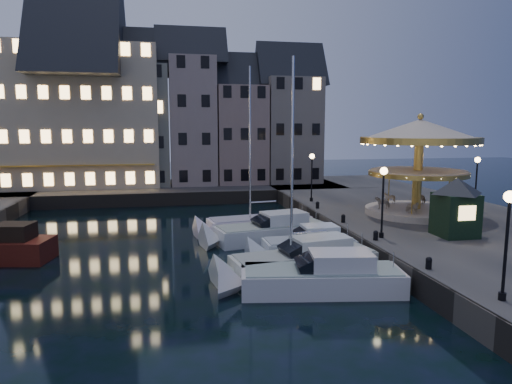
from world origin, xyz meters
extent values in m
plane|color=black|center=(0.00, 0.00, 0.00)|extent=(160.00, 160.00, 0.00)
cube|color=#474442|center=(14.00, 6.00, 0.65)|extent=(16.00, 56.00, 1.30)
cube|color=#474442|center=(-8.00, 28.00, 0.65)|extent=(44.00, 12.00, 1.30)
cube|color=#47423A|center=(6.00, 6.00, 0.65)|extent=(0.15, 44.00, 1.30)
cube|color=#47423A|center=(-6.00, 22.00, 0.65)|extent=(48.00, 0.15, 1.30)
cylinder|color=black|center=(7.20, -9.00, 1.45)|extent=(0.28, 0.28, 0.30)
cylinder|color=black|center=(7.20, -9.00, 3.20)|extent=(0.12, 0.12, 3.80)
sphere|color=#FFD18C|center=(7.20, -9.00, 5.25)|extent=(0.44, 0.44, 0.44)
cylinder|color=black|center=(7.20, 1.00, 1.45)|extent=(0.28, 0.28, 0.30)
cylinder|color=black|center=(7.20, 1.00, 3.20)|extent=(0.12, 0.12, 3.80)
sphere|color=#FFD18C|center=(7.20, 1.00, 5.25)|extent=(0.44, 0.44, 0.44)
cylinder|color=black|center=(7.20, 14.50, 1.45)|extent=(0.28, 0.28, 0.30)
cylinder|color=black|center=(7.20, 14.50, 3.20)|extent=(0.12, 0.12, 3.80)
sphere|color=#FFD18C|center=(7.20, 14.50, 5.25)|extent=(0.44, 0.44, 0.44)
cylinder|color=black|center=(18.50, 8.00, 1.45)|extent=(0.28, 0.28, 0.30)
cylinder|color=black|center=(18.50, 8.00, 3.20)|extent=(0.12, 0.12, 3.80)
sphere|color=#FFD18C|center=(18.50, 8.00, 5.25)|extent=(0.44, 0.44, 0.44)
cylinder|color=black|center=(6.60, -5.00, 1.50)|extent=(0.28, 0.28, 0.40)
sphere|color=black|center=(6.60, -5.00, 1.72)|extent=(0.30, 0.30, 0.30)
cylinder|color=black|center=(6.60, 0.50, 1.50)|extent=(0.28, 0.28, 0.40)
sphere|color=black|center=(6.60, 0.50, 1.72)|extent=(0.30, 0.30, 0.30)
cylinder|color=black|center=(6.60, 5.50, 1.50)|extent=(0.28, 0.28, 0.40)
sphere|color=black|center=(6.60, 5.50, 1.72)|extent=(0.30, 0.30, 0.30)
cylinder|color=black|center=(6.60, 11.00, 1.50)|extent=(0.28, 0.28, 0.40)
sphere|color=black|center=(6.60, 11.00, 1.72)|extent=(0.30, 0.30, 0.30)
cube|color=gray|center=(-19.50, 30.00, 6.80)|extent=(5.00, 8.00, 11.00)
cube|color=tan|center=(-14.05, 30.00, 7.30)|extent=(5.60, 8.00, 12.00)
cube|color=slate|center=(-8.00, 30.00, 7.80)|extent=(6.20, 8.00, 13.00)
cube|color=gray|center=(-2.25, 30.00, 8.30)|extent=(5.00, 8.00, 14.00)
cube|color=gray|center=(3.20, 30.00, 6.80)|extent=(5.60, 8.00, 11.00)
cube|color=slate|center=(9.25, 30.00, 7.30)|extent=(6.20, 8.00, 12.00)
cube|color=#C6B493|center=(-14.00, 30.00, 8.80)|extent=(16.00, 9.00, 15.00)
cube|color=silver|center=(1.93, -3.59, 0.45)|extent=(7.88, 3.67, 1.30)
cube|color=gray|center=(1.93, -3.59, 1.12)|extent=(7.48, 3.41, 0.10)
cube|color=silver|center=(2.83, -3.73, 1.55)|extent=(3.14, 2.32, 0.80)
cube|color=black|center=(1.33, -3.50, 1.45)|extent=(1.52, 1.94, 0.98)
cube|color=silver|center=(1.94, -0.82, 0.45)|extent=(8.15, 3.57, 1.30)
cube|color=gray|center=(1.94, -0.82, 1.12)|extent=(7.73, 3.33, 0.10)
cube|color=silver|center=(2.87, -0.66, 1.55)|extent=(3.24, 2.21, 0.80)
cube|color=black|center=(1.32, -0.92, 1.45)|extent=(1.55, 1.82, 1.00)
cylinder|color=silver|center=(1.16, -0.95, 6.40)|extent=(0.14, 0.14, 10.60)
cube|color=silver|center=(3.10, 2.07, 0.45)|extent=(5.44, 2.15, 1.30)
cube|color=gray|center=(3.10, 2.07, 1.12)|extent=(5.17, 1.98, 0.10)
cube|color=silver|center=(3.75, 2.08, 1.55)|extent=(2.08, 1.58, 0.80)
cube|color=black|center=(2.66, 2.07, 1.45)|extent=(0.99, 1.47, 0.84)
cube|color=silver|center=(1.80, 6.44, 0.45)|extent=(8.08, 4.08, 1.30)
cube|color=gray|center=(1.80, 6.44, 1.12)|extent=(7.66, 3.81, 0.10)
cube|color=silver|center=(2.71, 6.63, 1.55)|extent=(3.26, 2.48, 0.80)
cube|color=black|center=(1.20, 6.31, 1.45)|extent=(1.62, 2.02, 0.99)
cube|color=white|center=(1.52, 9.20, 0.45)|extent=(7.92, 3.38, 1.30)
cube|color=gray|center=(1.52, 9.20, 1.12)|extent=(7.51, 3.14, 0.10)
cylinder|color=silver|center=(0.76, 9.09, 6.26)|extent=(0.14, 0.14, 10.32)
cube|color=black|center=(-13.98, 4.63, 1.75)|extent=(2.34, 2.05, 0.94)
cylinder|color=#C5B096|center=(13.01, 7.20, 1.53)|extent=(7.40, 7.40, 0.46)
cylinder|color=gold|center=(13.01, 7.20, 4.63)|extent=(0.65, 0.65, 5.74)
cylinder|color=#C5B096|center=(13.01, 7.20, 4.54)|extent=(6.85, 6.85, 0.17)
cylinder|color=gold|center=(13.01, 7.20, 4.37)|extent=(7.11, 7.11, 0.32)
cone|color=#C5B096|center=(13.01, 7.20, 7.59)|extent=(8.51, 8.51, 1.48)
cylinder|color=gold|center=(13.01, 7.20, 6.80)|extent=(8.51, 8.51, 0.46)
sphere|color=gold|center=(13.01, 7.20, 8.52)|extent=(0.46, 0.46, 0.46)
imported|color=#C5B096|center=(15.49, 7.97, 2.23)|extent=(1.54, 1.12, 0.93)
cube|color=black|center=(11.67, 0.54, 2.58)|extent=(2.15, 2.15, 2.55)
pyramid|color=black|center=(11.67, 0.54, 4.81)|extent=(3.40, 3.40, 0.96)
camera|label=1|loc=(-5.03, -23.41, 7.79)|focal=32.00mm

